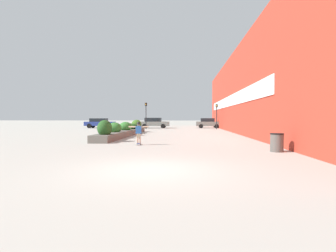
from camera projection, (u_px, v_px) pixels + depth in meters
ground_plane at (151, 170)px, 8.09m from camera, size 300.00×300.00×0.00m
building_wall_right at (236, 92)px, 28.13m from camera, size 0.67×45.51×8.70m
planter_box at (124, 131)px, 23.45m from camera, size 1.36×14.59×1.46m
skateboard at (139, 144)px, 15.45m from camera, size 0.23×0.59×0.10m
skateboarder at (139, 130)px, 15.43m from camera, size 1.19×0.22×1.27m
trash_bin at (277, 142)px, 12.36m from camera, size 0.63×0.63×0.88m
car_leftmost at (154, 123)px, 41.04m from camera, size 4.62×1.93×1.61m
car_center_left at (208, 123)px, 41.32m from camera, size 3.86×1.87×1.55m
car_center_right at (259, 123)px, 42.56m from camera, size 4.43×2.04×1.46m
car_rightmost at (100, 123)px, 41.38m from camera, size 4.62×1.87×1.53m
traffic_light_left at (146, 111)px, 37.04m from camera, size 0.28×0.30×3.75m
traffic_light_right at (217, 112)px, 36.56m from camera, size 0.28×0.30×3.52m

